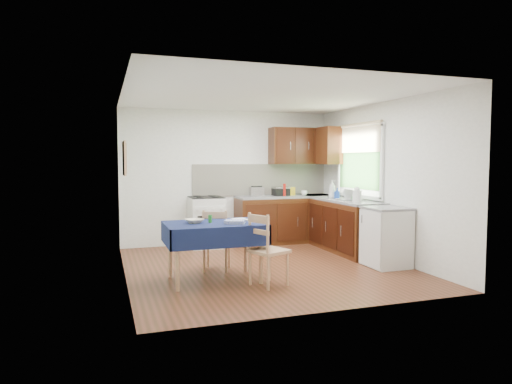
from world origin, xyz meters
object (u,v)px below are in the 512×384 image
object	(u,v)px
dining_table	(214,231)
dish_rack	(350,199)
chair_far	(216,238)
toaster	(257,192)
chair_near	(266,247)
sandwich_press	(281,191)
kettle	(357,195)

from	to	relation	value
dining_table	dish_rack	size ratio (longest dim) A/B	3.15
chair_far	toaster	xyz separation A→B (m)	(1.20, 1.77, 0.53)
toaster	dish_rack	distance (m)	1.77
dining_table	dish_rack	distance (m)	2.82
dining_table	chair_far	bearing A→B (deg)	49.47
dining_table	chair_near	world-z (taller)	chair_near
chair_near	sandwich_press	size ratio (longest dim) A/B	3.16
dining_table	chair_far	world-z (taller)	chair_far
sandwich_press	chair_near	bearing A→B (deg)	-91.99
sandwich_press	dining_table	bearing A→B (deg)	-105.42
dining_table	kettle	bearing A→B (deg)	-8.51
dining_table	kettle	world-z (taller)	kettle
sandwich_press	dish_rack	bearing A→B (deg)	-36.73
dining_table	dish_rack	xyz separation A→B (m)	(2.60, 1.05, 0.26)
kettle	toaster	bearing A→B (deg)	127.07
chair_near	dish_rack	size ratio (longest dim) A/B	2.31
chair_far	chair_near	bearing A→B (deg)	135.46
chair_far	toaster	size ratio (longest dim) A/B	3.42
toaster	dish_rack	xyz separation A→B (m)	(1.25, -1.25, -0.07)
toaster	dish_rack	bearing A→B (deg)	-53.54
dining_table	sandwich_press	size ratio (longest dim) A/B	4.33
chair_near	toaster	world-z (taller)	toaster
chair_far	dish_rack	size ratio (longest dim) A/B	2.19
dining_table	dish_rack	bearing A→B (deg)	-2.42
dish_rack	kettle	world-z (taller)	kettle
chair_near	kettle	distance (m)	2.37
chair_far	chair_near	distance (m)	1.05
dining_table	kettle	xyz separation A→B (m)	(2.55, 0.72, 0.35)
chair_far	toaster	bearing A→B (deg)	-101.21
chair_near	toaster	distance (m)	2.91
chair_near	toaster	xyz separation A→B (m)	(0.80, 2.75, 0.50)
chair_far	sandwich_press	size ratio (longest dim) A/B	3.01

